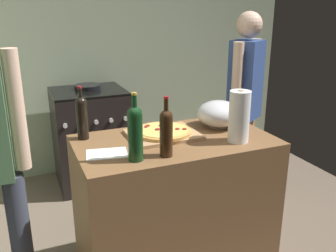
{
  "coord_description": "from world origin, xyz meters",
  "views": [
    {
      "loc": [
        -0.7,
        -1.15,
        1.64
      ],
      "look_at": [
        0.11,
        0.78,
        0.95
      ],
      "focal_mm": 39.75,
      "sensor_mm": 36.0,
      "label": 1
    }
  ],
  "objects_px": {
    "pizza": "(163,131)",
    "wine_bottle_dark": "(166,131)",
    "wine_bottle_green": "(135,131)",
    "person_in_red": "(244,102)",
    "stove": "(91,137)",
    "paper_towel_roll": "(239,117)",
    "mixing_bowl": "(219,114)",
    "wine_bottle_clear": "(82,116)"
  },
  "relations": [
    {
      "from": "stove",
      "to": "wine_bottle_green",
      "type": "bearing_deg",
      "value": -92.99
    },
    {
      "from": "pizza",
      "to": "stove",
      "type": "xyz_separation_m",
      "value": [
        -0.17,
        1.38,
        -0.47
      ]
    },
    {
      "from": "wine_bottle_dark",
      "to": "person_in_red",
      "type": "height_order",
      "value": "person_in_red"
    },
    {
      "from": "mixing_bowl",
      "to": "stove",
      "type": "bearing_deg",
      "value": 112.55
    },
    {
      "from": "wine_bottle_green",
      "to": "stove",
      "type": "bearing_deg",
      "value": 87.01
    },
    {
      "from": "pizza",
      "to": "wine_bottle_dark",
      "type": "distance_m",
      "value": 0.32
    },
    {
      "from": "pizza",
      "to": "wine_bottle_dark",
      "type": "bearing_deg",
      "value": -108.88
    },
    {
      "from": "mixing_bowl",
      "to": "paper_towel_roll",
      "type": "height_order",
      "value": "paper_towel_roll"
    },
    {
      "from": "mixing_bowl",
      "to": "wine_bottle_clear",
      "type": "xyz_separation_m",
      "value": [
        -0.83,
        0.11,
        0.05
      ]
    },
    {
      "from": "mixing_bowl",
      "to": "person_in_red",
      "type": "relative_size",
      "value": 0.17
    },
    {
      "from": "wine_bottle_dark",
      "to": "pizza",
      "type": "bearing_deg",
      "value": 71.12
    },
    {
      "from": "wine_bottle_dark",
      "to": "wine_bottle_clear",
      "type": "height_order",
      "value": "wine_bottle_dark"
    },
    {
      "from": "paper_towel_roll",
      "to": "person_in_red",
      "type": "height_order",
      "value": "person_in_red"
    },
    {
      "from": "wine_bottle_green",
      "to": "person_in_red",
      "type": "height_order",
      "value": "person_in_red"
    },
    {
      "from": "mixing_bowl",
      "to": "wine_bottle_green",
      "type": "xyz_separation_m",
      "value": [
        -0.65,
        -0.3,
        0.07
      ]
    },
    {
      "from": "paper_towel_roll",
      "to": "wine_bottle_clear",
      "type": "bearing_deg",
      "value": 154.44
    },
    {
      "from": "pizza",
      "to": "mixing_bowl",
      "type": "bearing_deg",
      "value": 4.25
    },
    {
      "from": "stove",
      "to": "person_in_red",
      "type": "relative_size",
      "value": 0.59
    },
    {
      "from": "pizza",
      "to": "mixing_bowl",
      "type": "height_order",
      "value": "mixing_bowl"
    },
    {
      "from": "pizza",
      "to": "paper_towel_roll",
      "type": "bearing_deg",
      "value": -34.1
    },
    {
      "from": "wine_bottle_green",
      "to": "stove",
      "type": "xyz_separation_m",
      "value": [
        0.09,
        1.65,
        -0.6
      ]
    },
    {
      "from": "paper_towel_roll",
      "to": "wine_bottle_green",
      "type": "relative_size",
      "value": 0.86
    },
    {
      "from": "mixing_bowl",
      "to": "wine_bottle_green",
      "type": "height_order",
      "value": "wine_bottle_green"
    },
    {
      "from": "wine_bottle_green",
      "to": "paper_towel_roll",
      "type": "bearing_deg",
      "value": 2.8
    },
    {
      "from": "wine_bottle_dark",
      "to": "wine_bottle_clear",
      "type": "xyz_separation_m",
      "value": [
        -0.34,
        0.42,
        0.0
      ]
    },
    {
      "from": "pizza",
      "to": "wine_bottle_green",
      "type": "relative_size",
      "value": 0.97
    },
    {
      "from": "paper_towel_roll",
      "to": "wine_bottle_clear",
      "type": "distance_m",
      "value": 0.88
    },
    {
      "from": "mixing_bowl",
      "to": "wine_bottle_green",
      "type": "distance_m",
      "value": 0.72
    },
    {
      "from": "pizza",
      "to": "paper_towel_roll",
      "type": "distance_m",
      "value": 0.45
    },
    {
      "from": "pizza",
      "to": "wine_bottle_green",
      "type": "xyz_separation_m",
      "value": [
        -0.26,
        -0.27,
        0.12
      ]
    },
    {
      "from": "paper_towel_roll",
      "to": "wine_bottle_dark",
      "type": "xyz_separation_m",
      "value": [
        -0.45,
        -0.04,
        -0.01
      ]
    },
    {
      "from": "wine_bottle_green",
      "to": "stove",
      "type": "distance_m",
      "value": 1.75
    },
    {
      "from": "wine_bottle_green",
      "to": "mixing_bowl",
      "type": "bearing_deg",
      "value": 25.02
    },
    {
      "from": "mixing_bowl",
      "to": "wine_bottle_dark",
      "type": "distance_m",
      "value": 0.58
    },
    {
      "from": "pizza",
      "to": "person_in_red",
      "type": "height_order",
      "value": "person_in_red"
    },
    {
      "from": "person_in_red",
      "to": "wine_bottle_clear",
      "type": "bearing_deg",
      "value": -166.96
    },
    {
      "from": "person_in_red",
      "to": "pizza",
      "type": "bearing_deg",
      "value": -152.91
    },
    {
      "from": "person_in_red",
      "to": "wine_bottle_dark",
      "type": "bearing_deg",
      "value": -142.92
    },
    {
      "from": "pizza",
      "to": "wine_bottle_dark",
      "type": "xyz_separation_m",
      "value": [
        -0.1,
        -0.28,
        0.1
      ]
    },
    {
      "from": "pizza",
      "to": "person_in_red",
      "type": "xyz_separation_m",
      "value": [
        0.86,
        0.44,
        -0.02
      ]
    },
    {
      "from": "mixing_bowl",
      "to": "person_in_red",
      "type": "bearing_deg",
      "value": 41.24
    },
    {
      "from": "stove",
      "to": "person_in_red",
      "type": "height_order",
      "value": "person_in_red"
    }
  ]
}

